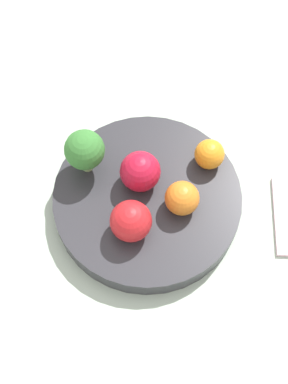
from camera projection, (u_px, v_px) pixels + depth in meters
The scene contains 8 objects.
ground_plane at pixel (144, 211), 0.78m from camera, with size 6.00×6.00×0.00m, color gray.
table_surface at pixel (144, 208), 0.77m from camera, with size 1.20×1.20×0.02m.
bowl at pixel (144, 200), 0.74m from camera, with size 0.26×0.26×0.03m.
broccoli at pixel (81, 150), 0.71m from camera, with size 0.05×0.05×0.07m.
apple_red at pixel (137, 171), 0.72m from camera, with size 0.06×0.06×0.06m.
apple_green at pixel (127, 221), 0.68m from camera, with size 0.05×0.05×0.05m.
orange_front at pixel (179, 198), 0.70m from camera, with size 0.05×0.05×0.05m.
orange_back at pixel (206, 154), 0.73m from camera, with size 0.04×0.04×0.04m.
Camera 1 is at (-0.32, -0.00, 0.71)m, focal length 50.00 mm.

